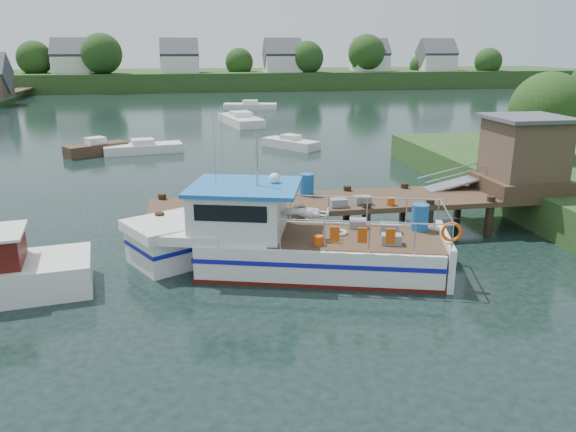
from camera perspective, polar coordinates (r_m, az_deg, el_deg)
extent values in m
plane|color=black|center=(22.09, 1.87, -1.98)|extent=(160.00, 160.00, 0.00)
cylinder|color=#332114|center=(32.69, 24.38, 5.50)|extent=(0.50, 0.50, 3.05)
sphere|color=#224117|center=(32.36, 24.91, 9.73)|extent=(3.90, 3.90, 3.90)
cube|color=#2A481D|center=(104.68, -8.01, 13.61)|extent=(140.00, 24.00, 3.00)
cylinder|color=#332114|center=(102.31, -24.15, 12.66)|extent=(0.60, 0.60, 4.20)
sphere|color=#224117|center=(102.21, -24.36, 14.39)|extent=(5.54, 5.54, 5.54)
cylinder|color=#332114|center=(96.37, -18.21, 13.28)|extent=(0.60, 0.60, 4.80)
sphere|color=#224117|center=(96.26, -18.40, 15.38)|extent=(6.34, 6.34, 6.34)
cylinder|color=#332114|center=(97.60, -11.43, 13.27)|extent=(0.60, 0.60, 3.00)
sphere|color=#224117|center=(97.50, -11.51, 14.57)|extent=(3.96, 3.96, 3.96)
cylinder|color=#332114|center=(100.01, -4.94, 13.79)|extent=(0.60, 0.60, 3.60)
sphere|color=#224117|center=(99.91, -4.98, 15.31)|extent=(4.75, 4.75, 4.75)
cylinder|color=#332114|center=(97.71, 1.92, 13.94)|extent=(0.60, 0.60, 4.20)
sphere|color=#224117|center=(97.60, 1.94, 15.77)|extent=(5.54, 5.54, 5.54)
cylinder|color=#332114|center=(102.47, 7.89, 14.10)|extent=(0.60, 0.60, 4.80)
sphere|color=#224117|center=(102.37, 7.97, 16.09)|extent=(6.34, 6.34, 6.34)
cylinder|color=#332114|center=(108.24, 13.25, 13.49)|extent=(0.60, 0.60, 3.00)
sphere|color=#224117|center=(108.15, 13.33, 14.66)|extent=(3.96, 3.96, 3.96)
cylinder|color=#332114|center=(109.49, 19.54, 13.18)|extent=(0.60, 0.60, 3.60)
sphere|color=#224117|center=(109.39, 19.68, 14.56)|extent=(4.75, 4.75, 4.75)
cube|color=silver|center=(100.04, -20.99, 14.04)|extent=(6.00, 5.00, 3.00)
cube|color=#47474C|center=(99.99, -21.10, 15.12)|extent=(6.20, 5.09, 5.09)
cube|color=silver|center=(97.48, -10.92, 14.77)|extent=(6.00, 5.00, 3.00)
cube|color=#47474C|center=(97.44, -10.98, 15.89)|extent=(6.20, 5.09, 5.09)
cube|color=silver|center=(97.86, -0.57, 15.07)|extent=(6.00, 5.00, 3.00)
cube|color=#47474C|center=(97.82, -0.57, 16.18)|extent=(6.20, 5.09, 5.09)
cube|color=silver|center=(103.67, 8.30, 15.00)|extent=(6.00, 5.00, 3.00)
cube|color=#47474C|center=(103.63, 8.34, 16.05)|extent=(6.20, 5.09, 5.09)
cube|color=silver|center=(107.12, 14.78, 14.70)|extent=(6.00, 5.00, 3.00)
cube|color=#47474C|center=(107.08, 14.86, 15.71)|extent=(6.20, 5.09, 5.09)
cube|color=#443020|center=(87.88, -26.29, 11.20)|extent=(2.20, 20.00, 0.25)
cube|color=#443020|center=(22.19, 6.96, 1.51)|extent=(16.00, 3.00, 0.20)
cylinder|color=black|center=(20.23, -12.76, -2.26)|extent=(0.32, 0.32, 1.90)
cylinder|color=black|center=(22.70, -12.53, -0.13)|extent=(0.32, 0.32, 1.90)
cylinder|color=black|center=(20.25, -5.68, -1.89)|extent=(0.32, 0.32, 1.90)
cylinder|color=black|center=(22.72, -6.23, 0.19)|extent=(0.32, 0.32, 1.90)
cylinder|color=black|center=(20.57, 1.27, -1.50)|extent=(0.32, 0.32, 1.90)
cylinder|color=black|center=(23.01, -0.01, 0.51)|extent=(0.32, 0.32, 1.90)
cylinder|color=black|center=(21.19, 7.91, -1.11)|extent=(0.32, 0.32, 1.90)
cylinder|color=black|center=(23.57, 5.98, 0.81)|extent=(0.32, 0.32, 1.90)
cylinder|color=black|center=(22.08, 14.10, -0.73)|extent=(0.32, 0.32, 1.90)
cylinder|color=black|center=(24.36, 11.64, 1.09)|extent=(0.32, 0.32, 1.90)
cylinder|color=black|center=(23.20, 19.75, -0.38)|extent=(0.32, 0.32, 1.90)
cylinder|color=black|center=(25.39, 16.90, 1.34)|extent=(0.32, 0.32, 1.90)
cylinder|color=black|center=(24.53, 24.83, -0.05)|extent=(0.32, 0.32, 1.90)
cylinder|color=black|center=(26.60, 21.71, 1.55)|extent=(0.32, 0.32, 1.90)
cube|color=#443020|center=(25.03, 22.52, 3.04)|extent=(3.20, 3.00, 0.60)
cube|color=#4F3D2C|center=(24.77, 22.89, 6.18)|extent=(2.60, 2.60, 2.40)
cube|color=#47474C|center=(24.59, 23.23, 9.15)|extent=(3.00, 3.00, 0.15)
cube|color=#A5A8AD|center=(24.67, 16.89, 3.30)|extent=(3.34, 0.90, 0.79)
cylinder|color=silver|center=(24.21, 17.41, 4.22)|extent=(3.34, 0.05, 0.76)
cylinder|color=silver|center=(24.91, 16.57, 4.63)|extent=(3.34, 0.05, 0.76)
cube|color=slate|center=(20.93, 5.16, 1.36)|extent=(0.60, 0.40, 0.30)
cube|color=slate|center=(21.39, 7.60, 1.62)|extent=(0.60, 0.40, 0.30)
cylinder|color=#D44B0C|center=(21.44, 10.39, 1.50)|extent=(0.30, 0.30, 0.28)
cylinder|color=#16559E|center=(22.46, 1.93, 3.23)|extent=(0.56, 0.56, 0.85)
cube|color=silver|center=(18.59, 3.23, -3.77)|extent=(8.27, 5.15, 1.18)
cube|color=silver|center=(19.52, -12.03, -3.10)|extent=(2.96, 2.96, 1.18)
cube|color=silver|center=(19.28, -12.16, -1.02)|extent=(3.27, 3.21, 0.36)
cube|color=silver|center=(19.00, -9.21, -1.23)|extent=(2.80, 3.39, 0.31)
cube|color=#12148E|center=(18.54, 3.24, -3.33)|extent=(8.38, 5.22, 0.14)
cube|color=#12148E|center=(19.47, -12.06, -2.69)|extent=(3.01, 3.01, 0.14)
cube|color=#4F110B|center=(18.79, 3.21, -5.30)|extent=(8.37, 5.20, 0.14)
cube|color=#443020|center=(18.37, 7.11, -2.14)|extent=(6.11, 4.24, 0.04)
cube|color=silver|center=(18.80, 15.55, -3.81)|extent=(1.07, 3.01, 1.39)
cube|color=silver|center=(18.48, -5.00, 0.52)|extent=(3.52, 3.38, 1.54)
cube|color=black|center=(17.13, -5.89, 0.24)|extent=(2.18, 0.68, 0.51)
cube|color=black|center=(19.67, -4.27, 2.48)|extent=(2.18, 0.68, 0.51)
cube|color=black|center=(18.73, -9.38, 1.56)|extent=(0.57, 1.79, 0.51)
cube|color=#1C64B3|center=(18.23, -4.43, 2.98)|extent=(4.20, 3.85, 0.12)
cylinder|color=silver|center=(17.96, -3.20, 5.66)|extent=(0.10, 0.10, 1.64)
cylinder|color=silver|center=(17.64, -7.48, 6.69)|extent=(0.03, 0.03, 2.47)
cylinder|color=silver|center=(18.62, -6.74, 7.25)|extent=(0.03, 0.03, 2.47)
sphere|color=silver|center=(18.43, -1.38, 3.84)|extent=(0.46, 0.46, 0.37)
cylinder|color=silver|center=(16.73, 7.80, -0.60)|extent=(4.94, 1.50, 0.05)
cylinder|color=silver|center=(19.45, 7.63, 1.90)|extent=(4.94, 1.50, 0.05)
cylinder|color=silver|center=(18.35, 15.85, 0.47)|extent=(0.85, 2.72, 0.05)
cylinder|color=silver|center=(16.99, -0.79, -1.90)|extent=(0.06, 0.06, 0.98)
cylinder|color=silver|center=(19.68, 0.23, 0.75)|extent=(0.06, 0.06, 0.98)
cylinder|color=silver|center=(16.88, 3.72, -2.05)|extent=(0.06, 0.06, 0.98)
cylinder|color=silver|center=(19.59, 4.12, 0.63)|extent=(0.06, 0.06, 0.98)
cylinder|color=silver|center=(16.89, 8.26, -2.20)|extent=(0.06, 0.06, 0.98)
cylinder|color=silver|center=(19.59, 8.02, 0.50)|extent=(0.06, 0.06, 0.98)
cylinder|color=silver|center=(16.99, 12.76, -2.33)|extent=(0.06, 0.06, 0.98)
cylinder|color=silver|center=(19.68, 11.91, 0.38)|extent=(0.06, 0.06, 0.98)
cylinder|color=silver|center=(17.15, 16.35, -2.42)|extent=(0.06, 0.06, 0.98)
cylinder|color=silver|center=(19.82, 15.02, 0.28)|extent=(0.06, 0.06, 0.98)
cube|color=slate|center=(17.78, 10.46, -2.35)|extent=(0.71, 0.57, 0.33)
cube|color=slate|center=(18.85, 10.24, -1.22)|extent=(0.71, 0.57, 0.33)
cube|color=slate|center=(19.20, 7.10, -0.75)|extent=(0.65, 0.54, 0.33)
cylinder|color=#16559E|center=(19.26, 13.25, -0.15)|extent=(0.72, 0.72, 0.90)
cylinder|color=#D44B0C|center=(17.47, 3.10, -2.51)|extent=(0.38, 0.38, 0.31)
torus|color=#BFB28C|center=(18.54, 5.20, -1.69)|extent=(0.72, 0.72, 0.12)
torus|color=#D44B0C|center=(17.70, 16.28, -1.56)|extent=(0.64, 0.28, 0.64)
cube|color=#D44B0C|center=(16.83, 4.77, -1.86)|extent=(0.31, 0.18, 0.46)
cube|color=#D44B0C|center=(16.83, 7.57, -1.95)|extent=(0.31, 0.18, 0.46)
cube|color=#D44B0C|center=(16.88, 10.36, -2.04)|extent=(0.31, 0.18, 0.46)
imported|color=silver|center=(17.86, 1.28, 0.45)|extent=(0.60, 0.75, 1.81)
cube|color=#443020|center=(40.64, -18.89, 6.42)|extent=(4.24, 3.45, 0.76)
cube|color=silver|center=(40.55, -18.97, 7.23)|extent=(1.51, 1.47, 0.49)
cube|color=silver|center=(67.12, -3.85, 11.05)|extent=(6.45, 3.21, 0.66)
cube|color=silver|center=(67.08, -3.86, 11.48)|extent=(1.97, 1.78, 0.43)
cube|color=silver|center=(40.49, -14.49, 6.65)|extent=(5.51, 2.64, 0.62)
cube|color=silver|center=(40.41, -14.54, 7.30)|extent=(1.67, 1.50, 0.40)
cube|color=silver|center=(41.15, 0.28, 7.35)|extent=(3.92, 4.39, 0.62)
cube|color=silver|center=(41.07, 0.28, 7.99)|extent=(1.60, 1.63, 0.40)
cube|color=silver|center=(46.15, 23.80, 7.07)|extent=(8.21, 4.58, 0.78)
cube|color=silver|center=(46.07, 23.89, 7.79)|extent=(2.59, 2.37, 0.50)
cube|color=silver|center=(53.87, -4.81, 9.65)|extent=(3.85, 7.58, 0.78)
cube|color=silver|center=(53.80, -4.82, 10.27)|extent=(2.11, 2.33, 0.50)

